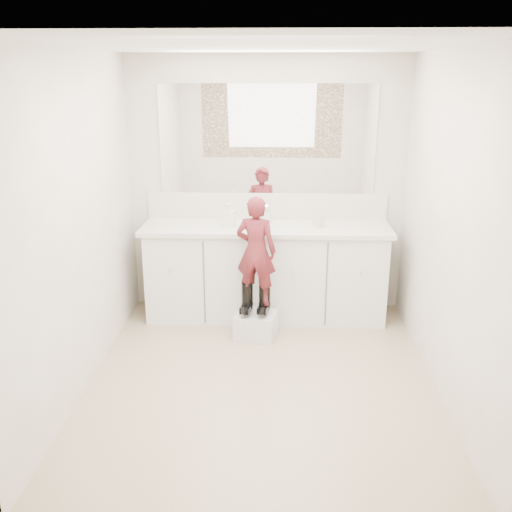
{
  "coord_description": "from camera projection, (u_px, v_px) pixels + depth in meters",
  "views": [
    {
      "loc": [
        0.12,
        -3.84,
        2.24
      ],
      "look_at": [
        -0.07,
        0.72,
        0.76
      ],
      "focal_mm": 40.0,
      "sensor_mm": 36.0,
      "label": 1
    }
  ],
  "objects": [
    {
      "name": "step_stool",
      "position": [
        256.0,
        325.0,
        5.03
      ],
      "size": [
        0.4,
        0.36,
        0.22
      ],
      "primitive_type": "cube",
      "rotation": [
        0.0,
        0.0,
        -0.21
      ],
      "color": "silver",
      "rests_on": "floor"
    },
    {
      "name": "toothbrush",
      "position": [
        264.0,
        243.0,
        4.79
      ],
      "size": [
        0.14,
        0.04,
        0.06
      ],
      "primitive_type": "cylinder",
      "rotation": [
        0.0,
        1.22,
        -0.21
      ],
      "color": "#DD5695",
      "rests_on": "toddler"
    },
    {
      "name": "boot_right",
      "position": [
        265.0,
        298.0,
        4.95
      ],
      "size": [
        0.14,
        0.21,
        0.29
      ],
      "primitive_type": null,
      "rotation": [
        0.0,
        0.0,
        -0.21
      ],
      "color": "black",
      "rests_on": "step_stool"
    },
    {
      "name": "wall_right",
      "position": [
        450.0,
        230.0,
        3.92
      ],
      "size": [
        0.0,
        3.0,
        3.0
      ],
      "primitive_type": "plane",
      "rotation": [
        1.57,
        0.0,
        -1.57
      ],
      "color": "beige",
      "rests_on": "floor"
    },
    {
      "name": "backsplash",
      "position": [
        267.0,
        206.0,
        5.44
      ],
      "size": [
        2.28,
        0.03,
        0.25
      ],
      "primitive_type": "cube",
      "color": "beige",
      "rests_on": "countertop"
    },
    {
      "name": "boot_left",
      "position": [
        247.0,
        298.0,
        4.95
      ],
      "size": [
        0.14,
        0.21,
        0.29
      ],
      "primitive_type": null,
      "rotation": [
        0.0,
        0.0,
        -0.21
      ],
      "color": "black",
      "rests_on": "step_stool"
    },
    {
      "name": "wall_left",
      "position": [
        78.0,
        226.0,
        4.03
      ],
      "size": [
        0.0,
        3.0,
        3.0
      ],
      "primitive_type": "plane",
      "rotation": [
        1.57,
        0.0,
        1.57
      ],
      "color": "beige",
      "rests_on": "floor"
    },
    {
      "name": "wall_front",
      "position": [
        251.0,
        316.0,
        2.55
      ],
      "size": [
        2.6,
        0.0,
        2.6
      ],
      "primitive_type": "plane",
      "rotation": [
        -1.57,
        0.0,
        0.0
      ],
      "color": "beige",
      "rests_on": "floor"
    },
    {
      "name": "ceiling",
      "position": [
        263.0,
        45.0,
        3.6
      ],
      "size": [
        3.0,
        3.0,
        0.0
      ],
      "primitive_type": "plane",
      "rotation": [
        3.14,
        0.0,
        0.0
      ],
      "color": "white",
      "rests_on": "wall_back"
    },
    {
      "name": "soap_bottle",
      "position": [
        230.0,
        215.0,
        5.19
      ],
      "size": [
        0.11,
        0.11,
        0.21
      ],
      "primitive_type": "imported",
      "rotation": [
        0.0,
        0.0,
        -0.15
      ],
      "color": "silver",
      "rests_on": "countertop"
    },
    {
      "name": "floor",
      "position": [
        261.0,
        380.0,
        4.35
      ],
      "size": [
        3.0,
        3.0,
        0.0
      ],
      "primitive_type": "plane",
      "color": "#857157",
      "rests_on": "ground"
    },
    {
      "name": "mirror",
      "position": [
        267.0,
        140.0,
        5.25
      ],
      "size": [
        2.0,
        0.02,
        1.0
      ],
      "primitive_type": "cube",
      "color": "white",
      "rests_on": "wall_back"
    },
    {
      "name": "toddler",
      "position": [
        256.0,
        251.0,
        4.82
      ],
      "size": [
        0.39,
        0.29,
        0.95
      ],
      "primitive_type": "imported",
      "rotation": [
        0.0,
        0.0,
        2.93
      ],
      "color": "#9B2F3B",
      "rests_on": "step_stool"
    },
    {
      "name": "cup",
      "position": [
        319.0,
        221.0,
        5.19
      ],
      "size": [
        0.12,
        0.12,
        0.1
      ],
      "primitive_type": "imported",
      "rotation": [
        0.0,
        0.0,
        0.09
      ],
      "color": "beige",
      "rests_on": "countertop"
    },
    {
      "name": "countertop",
      "position": [
        266.0,
        228.0,
        5.23
      ],
      "size": [
        2.28,
        0.58,
        0.04
      ],
      "primitive_type": "cube",
      "color": "beige",
      "rests_on": "vanity_cabinet"
    },
    {
      "name": "faucet",
      "position": [
        266.0,
        217.0,
        5.36
      ],
      "size": [
        0.08,
        0.08,
        0.1
      ],
      "primitive_type": "cylinder",
      "color": "silver",
      "rests_on": "countertop"
    },
    {
      "name": "wall_back",
      "position": [
        267.0,
        187.0,
        5.4
      ],
      "size": [
        2.6,
        0.0,
        2.6
      ],
      "primitive_type": "plane",
      "rotation": [
        1.57,
        0.0,
        0.0
      ],
      "color": "beige",
      "rests_on": "floor"
    },
    {
      "name": "dot_panel",
      "position": [
        251.0,
        218.0,
        2.42
      ],
      "size": [
        2.0,
        0.01,
        1.2
      ],
      "primitive_type": "cube",
      "color": "#472819",
      "rests_on": "wall_front"
    },
    {
      "name": "vanity_cabinet",
      "position": [
        266.0,
        273.0,
        5.38
      ],
      "size": [
        2.2,
        0.55,
        0.85
      ],
      "primitive_type": "cube",
      "color": "silver",
      "rests_on": "floor"
    }
  ]
}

